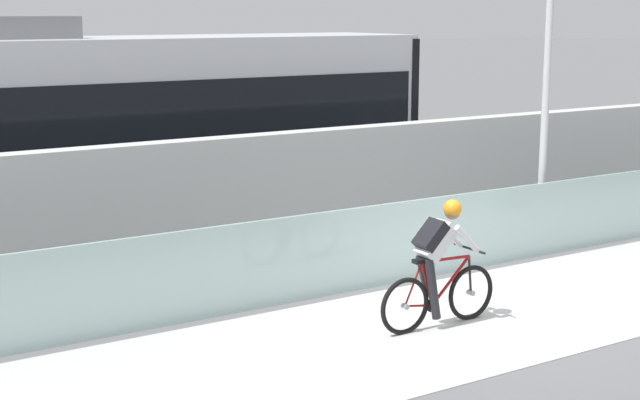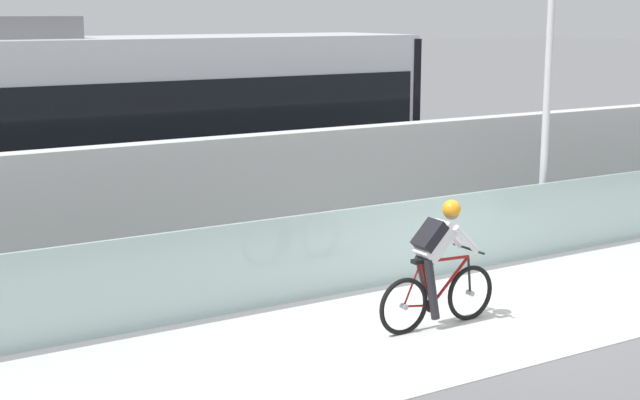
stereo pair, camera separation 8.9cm
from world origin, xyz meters
name	(u,v)px [view 1 (the left image)]	position (x,y,z in m)	size (l,w,h in m)	color
ground_plane	(490,315)	(0.00, 0.00, 0.00)	(200.00, 200.00, 0.00)	slate
bike_path_deck	(490,315)	(0.00, 0.00, 0.01)	(32.00, 3.20, 0.01)	silver
glass_parapet	(405,241)	(0.00, 1.85, 0.60)	(32.00, 0.05, 1.19)	silver
concrete_barrier_wall	(338,192)	(0.00, 3.65, 1.03)	(32.00, 0.36, 2.07)	silver
tram_rail_near	(265,225)	(0.00, 6.13, 0.00)	(32.00, 0.08, 0.01)	#595654
tram_rail_far	(230,211)	(0.00, 7.57, 0.00)	(32.00, 0.08, 0.01)	#595654
tram	(121,128)	(-2.44, 6.85, 1.89)	(11.06, 2.54, 3.81)	silver
cyclist_on_bike	(439,265)	(-0.88, 0.00, 0.80)	(1.77, 0.58, 1.61)	black
lamp_post_antenna	(548,49)	(3.01, 2.15, 3.29)	(0.28, 0.28, 5.20)	gray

